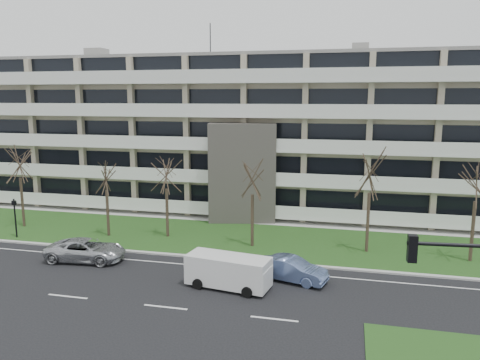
% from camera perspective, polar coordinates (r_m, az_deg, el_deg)
% --- Properties ---
extents(ground, '(160.00, 160.00, 0.00)m').
position_cam_1_polar(ground, '(26.73, -9.06, -15.06)').
color(ground, black).
rests_on(ground, ground).
extents(grass_verge, '(90.00, 10.00, 0.06)m').
position_cam_1_polar(grass_verge, '(38.25, -1.62, -7.05)').
color(grass_verge, '#214617').
rests_on(grass_verge, ground).
extents(curb, '(90.00, 0.35, 0.12)m').
position_cam_1_polar(curb, '(33.68, -3.84, -9.43)').
color(curb, '#B2B2AD').
rests_on(curb, ground).
extents(sidewalk, '(90.00, 2.00, 0.08)m').
position_cam_1_polar(sidewalk, '(43.37, 0.26, -4.95)').
color(sidewalk, '#B2B2AD').
rests_on(sidewalk, ground).
extents(grass_median, '(7.00, 5.00, 0.06)m').
position_cam_1_polar(grass_median, '(23.67, 24.03, -19.31)').
color(grass_median, '#214617').
rests_on(grass_median, ground).
extents(lane_edge_line, '(90.00, 0.12, 0.01)m').
position_cam_1_polar(lane_edge_line, '(32.35, -4.63, -10.38)').
color(lane_edge_line, white).
rests_on(lane_edge_line, ground).
extents(apartment_building, '(60.50, 15.10, 18.75)m').
position_cam_1_polar(apartment_building, '(48.69, 2.08, 5.76)').
color(apartment_building, tan).
rests_on(apartment_building, ground).
extents(silver_pickup, '(5.68, 3.02, 1.52)m').
position_cam_1_polar(silver_pickup, '(34.72, -18.26, -8.11)').
color(silver_pickup, '#B7B9BF').
rests_on(silver_pickup, ground).
extents(blue_sedan, '(4.74, 2.68, 1.48)m').
position_cam_1_polar(blue_sedan, '(29.76, 6.26, -10.77)').
color(blue_sedan, '#6E85BF').
rests_on(blue_sedan, ground).
extents(white_van, '(5.26, 2.65, 1.95)m').
position_cam_1_polar(white_van, '(28.44, -1.32, -10.79)').
color(white_van, white).
rests_on(white_van, ground).
extents(pedestrian_signal, '(0.32, 0.26, 3.24)m').
position_cam_1_polar(pedestrian_signal, '(41.91, -25.76, -3.66)').
color(pedestrian_signal, black).
rests_on(pedestrian_signal, ground).
extents(tree_1, '(3.91, 3.91, 7.82)m').
position_cam_1_polar(tree_1, '(44.57, -25.37, 2.40)').
color(tree_1, '#382B21').
rests_on(tree_1, ground).
extents(tree_2, '(3.42, 3.42, 6.85)m').
position_cam_1_polar(tree_2, '(39.11, -16.06, 0.90)').
color(tree_2, '#382B21').
rests_on(tree_2, ground).
extents(tree_3, '(3.58, 3.58, 7.17)m').
position_cam_1_polar(tree_3, '(37.77, -9.02, 1.24)').
color(tree_3, '#382B21').
rests_on(tree_3, ground).
extents(tree_4, '(3.62, 3.62, 7.24)m').
position_cam_1_polar(tree_4, '(34.87, 1.53, 0.73)').
color(tree_4, '#382B21').
rests_on(tree_4, ground).
extents(tree_5, '(3.98, 3.98, 7.95)m').
position_cam_1_polar(tree_5, '(34.75, 15.61, 1.25)').
color(tree_5, '#382B21').
rests_on(tree_5, ground).
extents(tree_6, '(3.83, 3.83, 7.66)m').
position_cam_1_polar(tree_6, '(35.37, 26.96, 0.30)').
color(tree_6, '#382B21').
rests_on(tree_6, ground).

